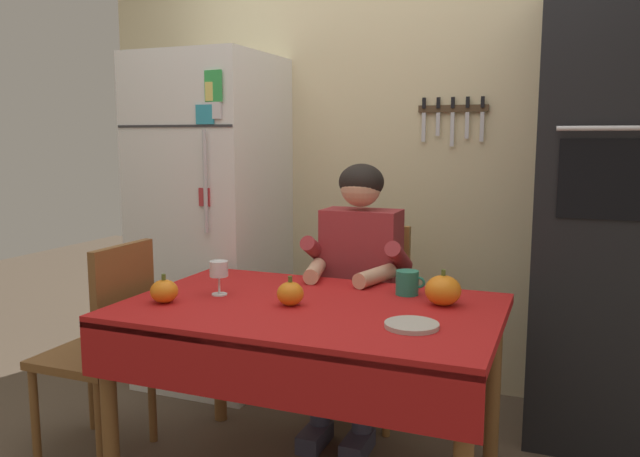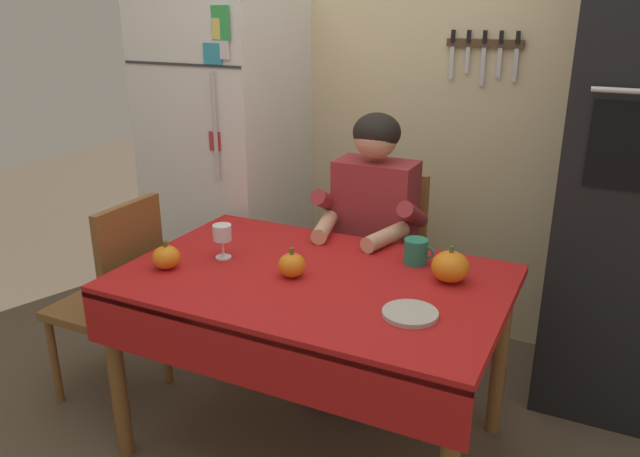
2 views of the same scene
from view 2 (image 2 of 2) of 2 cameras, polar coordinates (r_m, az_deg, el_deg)
name	(u,v)px [view 2 (image 2 of 2)]	position (r m, az deg, el deg)	size (l,w,h in m)	color
ground_plane	(303,455)	(2.64, -1.58, -19.93)	(10.00, 10.00, 0.00)	brown
back_wall_assembly	(433,85)	(3.29, 10.23, 12.73)	(3.70, 0.13, 2.60)	beige
refrigerator	(228,158)	(3.44, -8.39, 6.35)	(0.68, 0.71, 1.80)	white
dining_table	(311,298)	(2.34, -0.86, -6.36)	(1.40, 0.90, 0.74)	brown
chair_behind_person	(382,260)	(3.07, 5.70, -2.86)	(0.40, 0.40, 0.93)	#9E6B33
seated_person	(369,228)	(2.82, 4.49, 0.04)	(0.47, 0.55, 1.25)	#38384C
chair_left_side	(118,294)	(2.84, -17.92, -5.66)	(0.40, 0.40, 0.93)	brown
coffee_mug	(416,251)	(2.44, 8.73, -2.07)	(0.12, 0.09, 0.10)	#237F66
wine_glass	(222,234)	(2.47, -8.88, -0.53)	(0.07, 0.07, 0.14)	white
pumpkin_large	(166,257)	(2.44, -13.81, -2.55)	(0.11, 0.11, 0.11)	orange
pumpkin_medium	(292,265)	(2.30, -2.57, -3.34)	(0.10, 0.10, 0.11)	orange
pumpkin_small	(450,267)	(2.30, 11.76, -3.41)	(0.14, 0.14, 0.14)	orange
serving_tray	(410,314)	(2.05, 8.19, -7.67)	(0.18, 0.18, 0.02)	#B7B2A8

